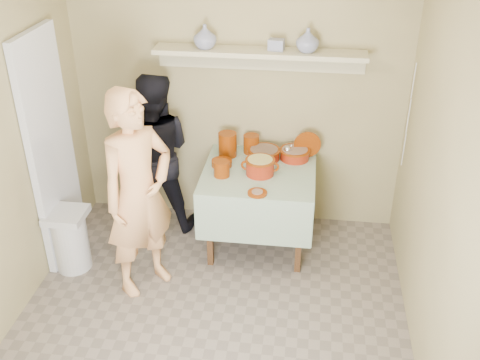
% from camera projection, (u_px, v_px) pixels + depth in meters
% --- Properties ---
extents(ground, '(3.50, 3.50, 0.00)m').
position_uv_depth(ground, '(207.00, 339.00, 4.16)').
color(ground, '#716458').
rests_on(ground, ground).
extents(tile_panel, '(0.06, 0.70, 2.00)m').
position_uv_depth(tile_panel, '(51.00, 151.00, 4.66)').
color(tile_panel, silver).
rests_on(tile_panel, ground).
extents(plate_stack_a, '(0.17, 0.17, 0.22)m').
position_uv_depth(plate_stack_a, '(228.00, 144.00, 5.06)').
color(plate_stack_a, '#652304').
rests_on(plate_stack_a, serving_table).
extents(plate_stack_b, '(0.14, 0.14, 0.17)m').
position_uv_depth(plate_stack_b, '(251.00, 144.00, 5.13)').
color(plate_stack_b, '#652304').
rests_on(plate_stack_b, serving_table).
extents(bowl_stack, '(0.14, 0.14, 0.14)m').
position_uv_depth(bowl_stack, '(222.00, 169.00, 4.75)').
color(bowl_stack, '#652304').
rests_on(bowl_stack, serving_table).
extents(empty_bowl, '(0.18, 0.18, 0.05)m').
position_uv_depth(empty_bowl, '(222.00, 163.00, 4.93)').
color(empty_bowl, '#652304').
rests_on(empty_bowl, serving_table).
extents(propped_lid, '(0.24, 0.05, 0.24)m').
position_uv_depth(propped_lid, '(307.00, 145.00, 5.04)').
color(propped_lid, '#652304').
rests_on(propped_lid, serving_table).
extents(vase_right, '(0.20, 0.20, 0.20)m').
position_uv_depth(vase_right, '(308.00, 40.00, 4.60)').
color(vase_right, navy).
rests_on(vase_right, wall_shelf).
extents(vase_left, '(0.27, 0.27, 0.20)m').
position_uv_depth(vase_left, '(205.00, 36.00, 4.69)').
color(vase_left, navy).
rests_on(vase_left, wall_shelf).
extents(ceramic_box, '(0.14, 0.11, 0.09)m').
position_uv_depth(ceramic_box, '(276.00, 45.00, 4.67)').
color(ceramic_box, navy).
rests_on(ceramic_box, wall_shelf).
extents(person_cook, '(0.71, 0.75, 1.72)m').
position_uv_depth(person_cook, '(139.00, 195.00, 4.32)').
color(person_cook, tan).
rests_on(person_cook, ground).
extents(person_helper, '(0.84, 0.71, 1.53)m').
position_uv_depth(person_helper, '(154.00, 154.00, 5.12)').
color(person_helper, black).
rests_on(person_helper, ground).
extents(room_shell, '(3.04, 3.54, 2.62)m').
position_uv_depth(room_shell, '(199.00, 143.00, 3.38)').
color(room_shell, tan).
rests_on(room_shell, ground).
extents(serving_table, '(0.97, 0.97, 0.76)m').
position_uv_depth(serving_table, '(259.00, 182.00, 4.93)').
color(serving_table, '#4C2D16').
rests_on(serving_table, ground).
extents(cazuela_meat_a, '(0.30, 0.30, 0.10)m').
position_uv_depth(cazuela_meat_a, '(264.00, 153.00, 5.03)').
color(cazuela_meat_a, '#731204').
rests_on(cazuela_meat_a, serving_table).
extents(cazuela_meat_b, '(0.28, 0.28, 0.10)m').
position_uv_depth(cazuela_meat_b, '(295.00, 153.00, 5.03)').
color(cazuela_meat_b, '#731204').
rests_on(cazuela_meat_b, serving_table).
extents(ladle, '(0.08, 0.26, 0.19)m').
position_uv_depth(ladle, '(288.00, 149.00, 4.98)').
color(ladle, silver).
rests_on(ladle, cazuela_meat_b).
extents(cazuela_rice, '(0.33, 0.25, 0.14)m').
position_uv_depth(cazuela_rice, '(260.00, 165.00, 4.77)').
color(cazuela_rice, '#731204').
rests_on(cazuela_rice, serving_table).
extents(front_plate, '(0.16, 0.16, 0.03)m').
position_uv_depth(front_plate, '(257.00, 193.00, 4.51)').
color(front_plate, '#652304').
rests_on(front_plate, serving_table).
extents(wall_shelf, '(1.80, 0.25, 0.21)m').
position_uv_depth(wall_shelf, '(260.00, 54.00, 4.75)').
color(wall_shelf, '#BEB68D').
rests_on(wall_shelf, room_shell).
extents(trash_bin, '(0.32, 0.32, 0.56)m').
position_uv_depth(trash_bin, '(70.00, 239.00, 4.79)').
color(trash_bin, silver).
rests_on(trash_bin, ground).
extents(electrical_cord, '(0.01, 0.05, 0.90)m').
position_uv_depth(electrical_cord, '(409.00, 116.00, 4.66)').
color(electrical_cord, silver).
rests_on(electrical_cord, wall_shelf).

